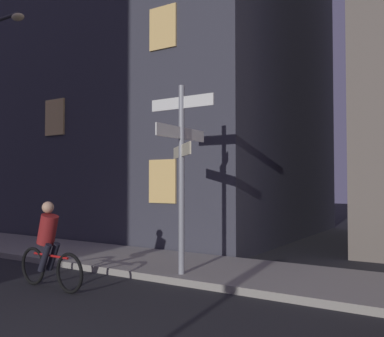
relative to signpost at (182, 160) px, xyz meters
The scene contains 4 objects.
sidewalk_kerb 2.74m from the signpost, 43.53° to the left, with size 40.00×2.67×0.14m, color gray.
signpost is the anchor object (origin of this frame).
cyclist 3.03m from the signpost, 133.77° to the right, with size 1.82×0.35×1.61m.
building_left_block 11.24m from the signpost, 132.72° to the left, with size 13.36×9.73×15.85m.
Camera 1 is at (3.74, -1.34, 1.96)m, focal length 39.82 mm.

